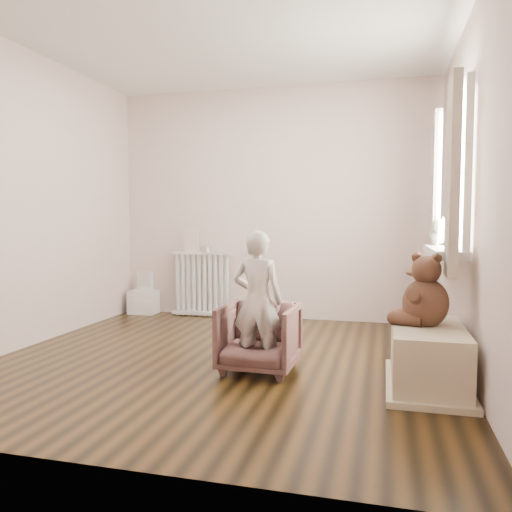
% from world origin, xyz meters
% --- Properties ---
extents(floor, '(3.60, 3.60, 0.01)m').
position_xyz_m(floor, '(0.00, 0.00, 0.00)').
color(floor, black).
rests_on(floor, ground).
extents(ceiling, '(3.60, 3.60, 0.01)m').
position_xyz_m(ceiling, '(0.00, 0.00, 2.60)').
color(ceiling, white).
rests_on(ceiling, ground).
extents(back_wall, '(3.60, 0.02, 2.60)m').
position_xyz_m(back_wall, '(0.00, 1.80, 1.30)').
color(back_wall, silver).
rests_on(back_wall, ground).
extents(front_wall, '(3.60, 0.02, 2.60)m').
position_xyz_m(front_wall, '(0.00, -1.80, 1.30)').
color(front_wall, silver).
rests_on(front_wall, ground).
extents(left_wall, '(0.02, 3.60, 2.60)m').
position_xyz_m(left_wall, '(-1.80, 0.00, 1.30)').
color(left_wall, silver).
rests_on(left_wall, ground).
extents(right_wall, '(0.02, 3.60, 2.60)m').
position_xyz_m(right_wall, '(1.80, 0.00, 1.30)').
color(right_wall, silver).
rests_on(right_wall, ground).
extents(window, '(0.03, 0.90, 1.10)m').
position_xyz_m(window, '(1.76, 0.30, 1.45)').
color(window, white).
rests_on(window, right_wall).
extents(window_sill, '(0.22, 1.10, 0.06)m').
position_xyz_m(window_sill, '(1.67, 0.30, 0.87)').
color(window_sill, silver).
rests_on(window_sill, right_wall).
extents(curtain_left, '(0.06, 0.26, 1.30)m').
position_xyz_m(curtain_left, '(1.65, -0.27, 1.39)').
color(curtain_left, '#BFB198').
rests_on(curtain_left, right_wall).
extents(curtain_right, '(0.06, 0.26, 1.30)m').
position_xyz_m(curtain_right, '(1.65, 0.87, 1.39)').
color(curtain_right, '#BFB198').
rests_on(curtain_right, right_wall).
extents(radiator, '(0.71, 0.13, 0.75)m').
position_xyz_m(radiator, '(-0.82, 1.68, 0.39)').
color(radiator, silver).
rests_on(radiator, floor).
extents(paper_doll, '(0.17, 0.02, 0.28)m').
position_xyz_m(paper_doll, '(-0.94, 1.68, 0.89)').
color(paper_doll, beige).
rests_on(paper_doll, radiator).
extents(tin_a, '(0.11, 0.11, 0.07)m').
position_xyz_m(tin_a, '(-0.76, 1.68, 0.78)').
color(tin_a, '#A59E8C').
rests_on(tin_a, radiator).
extents(toy_vanity, '(0.32, 0.23, 0.50)m').
position_xyz_m(toy_vanity, '(-1.55, 1.65, 0.28)').
color(toy_vanity, silver).
rests_on(toy_vanity, floor).
extents(armchair, '(0.55, 0.57, 0.50)m').
position_xyz_m(armchair, '(0.35, -0.23, 0.25)').
color(armchair, brown).
rests_on(armchair, floor).
extents(child, '(0.38, 0.26, 1.02)m').
position_xyz_m(child, '(0.35, -0.28, 0.53)').
color(child, silver).
rests_on(child, armchair).
extents(toy_bench, '(0.46, 0.87, 0.41)m').
position_xyz_m(toy_bench, '(1.52, -0.30, 0.20)').
color(toy_bench, beige).
rests_on(toy_bench, floor).
extents(teddy_bear, '(0.45, 0.39, 0.48)m').
position_xyz_m(teddy_bear, '(1.50, -0.26, 0.67)').
color(teddy_bear, '#392115').
rests_on(teddy_bear, toy_bench).
extents(plush_cat, '(0.19, 0.28, 0.22)m').
position_xyz_m(plush_cat, '(1.66, 0.70, 1.00)').
color(plush_cat, gray).
rests_on(plush_cat, window_sill).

